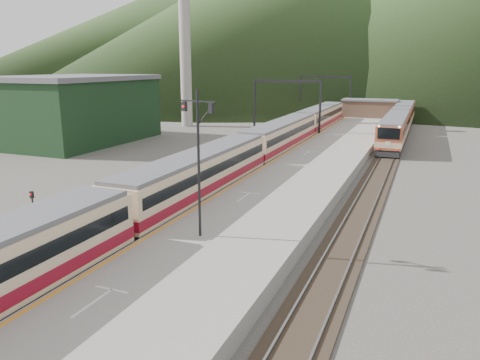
% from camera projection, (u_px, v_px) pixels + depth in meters
% --- Properties ---
extents(track_main, '(2.60, 200.00, 0.23)m').
position_uv_depth(track_main, '(272.00, 159.00, 50.31)').
color(track_main, black).
rests_on(track_main, ground).
extents(track_far, '(2.60, 200.00, 0.23)m').
position_uv_depth(track_far, '(229.00, 156.00, 52.11)').
color(track_far, black).
rests_on(track_far, ground).
extents(track_second, '(2.60, 200.00, 0.23)m').
position_uv_depth(track_second, '(382.00, 168.00, 46.15)').
color(track_second, black).
rests_on(track_second, ground).
extents(platform, '(8.00, 100.00, 1.00)m').
position_uv_depth(platform, '(319.00, 163.00, 46.38)').
color(platform, gray).
rests_on(platform, ground).
extents(gantry_near, '(9.55, 0.25, 8.00)m').
position_uv_depth(gantry_near, '(287.00, 98.00, 63.53)').
color(gantry_near, black).
rests_on(gantry_near, ground).
extents(gantry_far, '(9.55, 0.25, 8.00)m').
position_uv_depth(gantry_far, '(325.00, 89.00, 86.05)').
color(gantry_far, black).
rests_on(gantry_far, ground).
extents(warehouse, '(14.50, 20.50, 8.60)m').
position_uv_depth(warehouse, '(74.00, 109.00, 61.21)').
color(warehouse, black).
rests_on(warehouse, ground).
extents(smokestack, '(1.80, 1.80, 30.00)m').
position_uv_depth(smokestack, '(185.00, 32.00, 74.50)').
color(smokestack, '#9E998E').
rests_on(smokestack, ground).
extents(station_shed, '(9.40, 4.40, 3.10)m').
position_uv_depth(station_shed, '(370.00, 108.00, 81.92)').
color(station_shed, brown).
rests_on(station_shed, platform).
extents(hill_a, '(180.00, 180.00, 60.00)m').
position_uv_depth(hill_a, '(294.00, 15.00, 192.73)').
color(hill_a, '#25401C').
rests_on(hill_a, ground).
extents(hill_d, '(200.00, 200.00, 55.00)m').
position_uv_depth(hill_d, '(181.00, 33.00, 267.29)').
color(hill_d, '#25401C').
rests_on(hill_d, ground).
extents(main_train, '(3.00, 82.26, 3.67)m').
position_uv_depth(main_train, '(249.00, 152.00, 43.64)').
color(main_train, '#D7B68C').
rests_on(main_train, track_main).
extents(second_train, '(2.82, 38.37, 3.44)m').
position_uv_depth(second_train, '(400.00, 122.00, 67.27)').
color(second_train, '#AC4D31').
rests_on(second_train, track_second).
extents(signal_mast, '(2.15, 0.69, 7.77)m').
position_uv_depth(signal_mast, '(198.00, 150.00, 24.10)').
color(signal_mast, black).
rests_on(signal_mast, platform).
extents(short_signal_b, '(0.26, 0.22, 2.27)m').
position_uv_depth(short_signal_b, '(175.00, 173.00, 37.66)').
color(short_signal_b, black).
rests_on(short_signal_b, ground).
extents(short_signal_c, '(0.22, 0.17, 2.27)m').
position_uv_depth(short_signal_c, '(33.00, 204.00, 29.37)').
color(short_signal_c, black).
rests_on(short_signal_c, ground).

